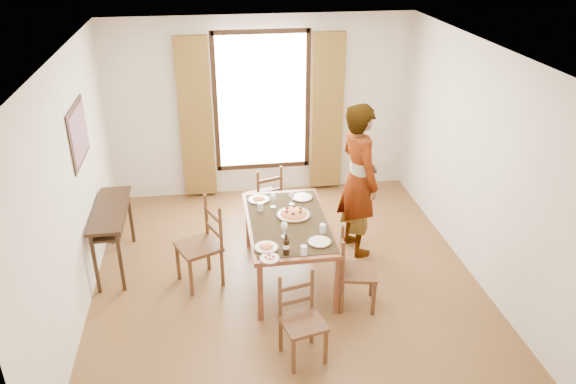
{
  "coord_description": "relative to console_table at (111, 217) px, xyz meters",
  "views": [
    {
      "loc": [
        -0.8,
        -5.54,
        3.9
      ],
      "look_at": [
        0.07,
        0.31,
        1.0
      ],
      "focal_mm": 35.0,
      "sensor_mm": 36.0,
      "label": 1
    }
  ],
  "objects": [
    {
      "name": "man",
      "position": [
        3.02,
        -0.05,
        0.3
      ],
      "size": [
        0.92,
        0.78,
        1.97
      ],
      "primitive_type": "imported",
      "rotation": [
        0.0,
        0.0,
        1.8
      ],
      "color": "gray",
      "rests_on": "ground"
    },
    {
      "name": "wine_bottle",
      "position": [
        1.94,
        -1.24,
        0.2
      ],
      "size": [
        0.07,
        0.07,
        0.25
      ],
      "primitive_type": null,
      "color": "black",
      "rests_on": "dining_table"
    },
    {
      "name": "dining_table",
      "position": [
        2.07,
        -0.55,
        0.0
      ],
      "size": [
        0.95,
        1.63,
        0.76
      ],
      "color": "brown",
      "rests_on": "ground"
    },
    {
      "name": "room_shell",
      "position": [
        2.03,
        -0.47,
        0.86
      ],
      "size": [
        4.6,
        5.1,
        2.74
      ],
      "color": "silver",
      "rests_on": "ground"
    },
    {
      "name": "plate_ne",
      "position": [
        2.32,
        0.01,
        0.1
      ],
      "size": [
        0.27,
        0.27,
        0.05
      ],
      "primitive_type": null,
      "color": "silver",
      "rests_on": "dining_table"
    },
    {
      "name": "plate_nw",
      "position": [
        1.78,
        0.03,
        0.1
      ],
      "size": [
        0.27,
        0.27,
        0.05
      ],
      "primitive_type": null,
      "color": "silver",
      "rests_on": "dining_table"
    },
    {
      "name": "chair_east",
      "position": [
        2.7,
        -1.2,
        -0.26
      ],
      "size": [
        0.48,
        0.48,
        0.9
      ],
      "rotation": [
        0.0,
        0.0,
        1.35
      ],
      "color": "#52301B",
      "rests_on": "ground"
    },
    {
      "name": "wine_glass_a",
      "position": [
        1.97,
        -0.89,
        0.16
      ],
      "size": [
        0.08,
        0.08,
        0.18
      ],
      "primitive_type": null,
      "color": "white",
      "rests_on": "dining_table"
    },
    {
      "name": "wine_glass_b",
      "position": [
        2.17,
        -0.14,
        0.16
      ],
      "size": [
        0.08,
        0.08,
        0.18
      ],
      "primitive_type": null,
      "color": "white",
      "rests_on": "dining_table"
    },
    {
      "name": "pasta_platter",
      "position": [
        2.15,
        -0.43,
        0.12
      ],
      "size": [
        0.4,
        0.4,
        0.1
      ],
      "primitive_type": null,
      "color": "#B64317",
      "rests_on": "dining_table"
    },
    {
      "name": "chair_north",
      "position": [
        1.94,
        0.76,
        -0.26
      ],
      "size": [
        0.51,
        0.51,
        0.91
      ],
      "rotation": [
        0.0,
        0.0,
        3.48
      ],
      "color": "#52301B",
      "rests_on": "ground"
    },
    {
      "name": "ground",
      "position": [
        2.03,
        -0.6,
        -0.68
      ],
      "size": [
        5.0,
        5.0,
        0.0
      ],
      "primitive_type": "plane",
      "color": "brown",
      "rests_on": "ground"
    },
    {
      "name": "tumbler_a",
      "position": [
        2.4,
        -0.86,
        0.12
      ],
      "size": [
        0.07,
        0.07,
        0.1
      ],
      "primitive_type": "cylinder",
      "color": "silver",
      "rests_on": "dining_table"
    },
    {
      "name": "plate_se",
      "position": [
        2.33,
        -1.07,
        0.1
      ],
      "size": [
        0.27,
        0.27,
        0.05
      ],
      "primitive_type": null,
      "color": "silver",
      "rests_on": "dining_table"
    },
    {
      "name": "console_table",
      "position": [
        0.0,
        0.0,
        0.0
      ],
      "size": [
        0.38,
        1.2,
        0.8
      ],
      "color": "black",
      "rests_on": "ground"
    },
    {
      "name": "tumbler_b",
      "position": [
        1.77,
        -0.24,
        0.12
      ],
      "size": [
        0.07,
        0.07,
        0.1
      ],
      "primitive_type": "cylinder",
      "color": "silver",
      "rests_on": "dining_table"
    },
    {
      "name": "chair_south",
      "position": [
        1.99,
        -1.92,
        -0.27
      ],
      "size": [
        0.47,
        0.47,
        0.88
      ],
      "rotation": [
        0.0,
        0.0,
        0.23
      ],
      "color": "#52301B",
      "rests_on": "ground"
    },
    {
      "name": "plate_sw",
      "position": [
        1.75,
        -1.1,
        0.1
      ],
      "size": [
        0.27,
        0.27,
        0.05
      ],
      "primitive_type": null,
      "color": "silver",
      "rests_on": "dining_table"
    },
    {
      "name": "chair_west",
      "position": [
        1.06,
        -0.5,
        -0.21
      ],
      "size": [
        0.6,
        0.6,
        1.03
      ],
      "rotation": [
        0.0,
        0.0,
        -1.16
      ],
      "color": "#52301B",
      "rests_on": "ground"
    },
    {
      "name": "wine_glass_c",
      "position": [
        1.94,
        -0.18,
        0.16
      ],
      "size": [
        0.08,
        0.08,
        0.18
      ],
      "primitive_type": null,
      "color": "white",
      "rests_on": "dining_table"
    },
    {
      "name": "tumbler_c",
      "position": [
        2.12,
        -1.27,
        0.12
      ],
      "size": [
        0.07,
        0.07,
        0.1
      ],
      "primitive_type": "cylinder",
      "color": "silver",
      "rests_on": "dining_table"
    },
    {
      "name": "caprese_plate",
      "position": [
        1.76,
        -1.31,
        0.09
      ],
      "size": [
        0.2,
        0.2,
        0.04
      ],
      "primitive_type": null,
      "color": "silver",
      "rests_on": "dining_table"
    }
  ]
}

